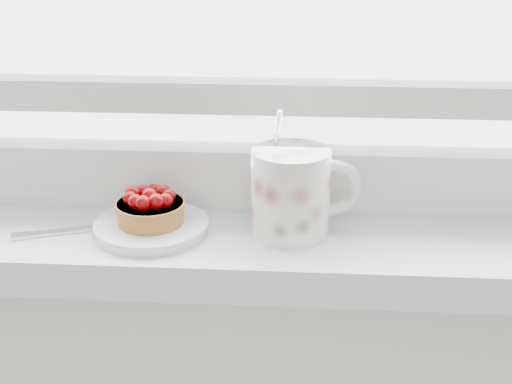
# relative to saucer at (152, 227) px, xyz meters

# --- Properties ---
(saucer) EXTENTS (0.12, 0.12, 0.01)m
(saucer) POSITION_rel_saucer_xyz_m (0.00, 0.00, 0.00)
(saucer) COLOR silver
(saucer) RESTS_ON windowsill
(raspberry_tart) EXTENTS (0.07, 0.07, 0.04)m
(raspberry_tart) POSITION_rel_saucer_xyz_m (-0.00, -0.00, 0.02)
(raspberry_tart) COLOR brown
(raspberry_tart) RESTS_ON saucer
(floral_mug) EXTENTS (0.13, 0.10, 0.14)m
(floral_mug) POSITION_rel_saucer_xyz_m (0.15, 0.01, 0.04)
(floral_mug) COLOR silver
(floral_mug) RESTS_ON windowsill
(fork) EXTENTS (0.19, 0.08, 0.00)m
(fork) POSITION_rel_saucer_xyz_m (-0.06, 0.01, -0.00)
(fork) COLOR silver
(fork) RESTS_ON windowsill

